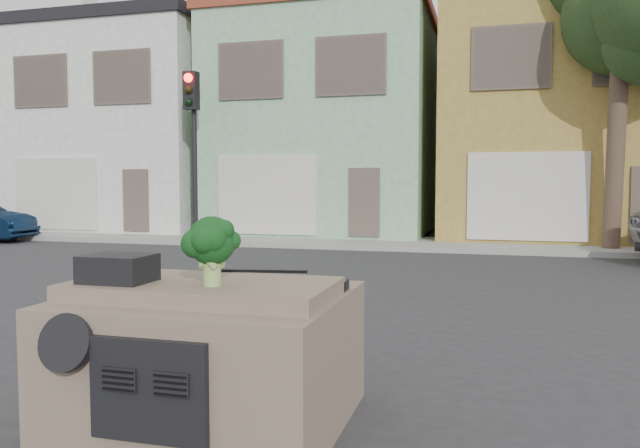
% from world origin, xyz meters
% --- Properties ---
extents(ground_plane, '(120.00, 120.00, 0.00)m').
position_xyz_m(ground_plane, '(0.00, 0.00, 0.00)').
color(ground_plane, '#303033').
rests_on(ground_plane, ground).
extents(sidewalk, '(40.00, 3.00, 0.15)m').
position_xyz_m(sidewalk, '(0.00, 10.50, 0.07)').
color(sidewalk, gray).
rests_on(sidewalk, ground).
extents(townhouse_white, '(7.20, 8.20, 7.55)m').
position_xyz_m(townhouse_white, '(-11.00, 14.50, 3.77)').
color(townhouse_white, silver).
rests_on(townhouse_white, ground).
extents(townhouse_mint, '(7.20, 8.20, 7.55)m').
position_xyz_m(townhouse_mint, '(-3.50, 14.50, 3.77)').
color(townhouse_mint, '#8EBF92').
rests_on(townhouse_mint, ground).
extents(townhouse_tan, '(7.20, 8.20, 7.55)m').
position_xyz_m(townhouse_tan, '(4.00, 14.50, 3.77)').
color(townhouse_tan, '#A3873D').
rests_on(townhouse_tan, ground).
extents(traffic_signal, '(0.40, 0.40, 5.10)m').
position_xyz_m(traffic_signal, '(-6.50, 9.50, 2.55)').
color(traffic_signal, black).
rests_on(traffic_signal, ground).
extents(tree_near, '(4.40, 4.00, 8.50)m').
position_xyz_m(tree_near, '(5.00, 9.80, 4.25)').
color(tree_near, '#253E1C').
rests_on(tree_near, ground).
extents(car_dashboard, '(2.00, 1.80, 1.12)m').
position_xyz_m(car_dashboard, '(0.00, -3.00, 0.56)').
color(car_dashboard, '#786552').
rests_on(car_dashboard, ground).
extents(instrument_hump, '(0.48, 0.38, 0.20)m').
position_xyz_m(instrument_hump, '(-0.58, -3.35, 1.22)').
color(instrument_hump, black).
rests_on(instrument_hump, car_dashboard).
extents(wiper_arm, '(0.69, 0.15, 0.02)m').
position_xyz_m(wiper_arm, '(0.28, -2.62, 1.13)').
color(wiper_arm, black).
rests_on(wiper_arm, car_dashboard).
extents(broccoli, '(0.42, 0.42, 0.50)m').
position_xyz_m(broccoli, '(0.15, -3.32, 1.37)').
color(broccoli, '#0D3311').
rests_on(broccoli, car_dashboard).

